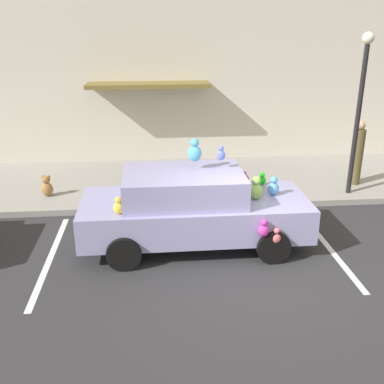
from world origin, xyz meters
TOP-DOWN VIEW (x-y plane):
  - ground_plane at (0.00, 0.00)m, footprint 60.00×60.00m
  - sidewalk at (0.00, 5.00)m, footprint 24.00×4.00m
  - storefront_building at (-0.02, 7.14)m, footprint 24.00×1.25m
  - parking_stripe_front at (1.72, 1.00)m, footprint 0.12×3.60m
  - parking_stripe_rear at (-3.79, 1.00)m, footprint 0.12×3.60m
  - plush_covered_car at (-1.00, 1.33)m, footprint 4.47×2.07m
  - teddy_bear_on_sidewalk at (-4.42, 3.97)m, footprint 0.29×0.24m
  - street_lamp_post at (3.24, 3.50)m, footprint 0.28×0.28m
  - pedestrian_near_shopfront at (3.68, 4.17)m, footprint 0.31×0.31m

SIDE VIEW (x-z plane):
  - ground_plane at x=0.00m, z-range 0.00..0.00m
  - parking_stripe_front at x=1.72m, z-range 0.00..0.01m
  - parking_stripe_rear at x=-3.79m, z-range 0.00..0.01m
  - sidewalk at x=0.00m, z-range 0.00..0.15m
  - teddy_bear_on_sidewalk at x=-4.42m, z-range 0.13..0.68m
  - plush_covered_car at x=-1.00m, z-range -0.28..1.88m
  - pedestrian_near_shopfront at x=3.68m, z-range 0.10..1.82m
  - street_lamp_post at x=3.24m, z-range 0.59..4.50m
  - storefront_building at x=-0.02m, z-range -0.01..6.39m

